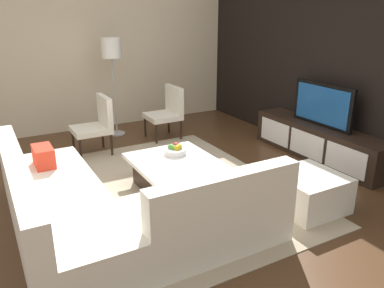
# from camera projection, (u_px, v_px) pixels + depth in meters

# --- Properties ---
(ground_plane) EXTENTS (14.00, 14.00, 0.00)m
(ground_plane) POSITION_uv_depth(u_px,v_px,m) (171.00, 194.00, 4.60)
(ground_plane) COLOR #4C301C
(feature_wall_back) EXTENTS (6.40, 0.12, 2.80)m
(feature_wall_back) POSITION_uv_depth(u_px,v_px,m) (343.00, 61.00, 5.38)
(feature_wall_back) COLOR black
(feature_wall_back) RESTS_ON ground
(side_wall_left) EXTENTS (0.12, 5.20, 2.80)m
(side_wall_left) POSITION_uv_depth(u_px,v_px,m) (100.00, 49.00, 6.86)
(side_wall_left) COLOR beige
(side_wall_left) RESTS_ON ground
(area_rug) EXTENTS (3.45, 2.66, 0.01)m
(area_rug) POSITION_uv_depth(u_px,v_px,m) (168.00, 190.00, 4.68)
(area_rug) COLOR tan
(area_rug) RESTS_ON ground
(media_console) EXTENTS (2.22, 0.48, 0.50)m
(media_console) POSITION_uv_depth(u_px,v_px,m) (318.00, 142.00, 5.62)
(media_console) COLOR black
(media_console) RESTS_ON ground
(television) EXTENTS (1.04, 0.06, 0.61)m
(television) POSITION_uv_depth(u_px,v_px,m) (323.00, 105.00, 5.44)
(television) COLOR black
(television) RESTS_ON media_console
(sectional_couch) EXTENTS (2.49, 2.29, 0.81)m
(sectional_couch) POSITION_uv_depth(u_px,v_px,m) (109.00, 210.00, 3.67)
(sectional_couch) COLOR silver
(sectional_couch) RESTS_ON ground
(coffee_table) EXTENTS (1.06, 0.95, 0.38)m
(coffee_table) POSITION_uv_depth(u_px,v_px,m) (175.00, 174.00, 4.67)
(coffee_table) COLOR black
(coffee_table) RESTS_ON ground
(accent_chair_near) EXTENTS (0.53, 0.54, 0.87)m
(accent_chair_near) POSITION_uv_depth(u_px,v_px,m) (97.00, 122.00, 5.76)
(accent_chair_near) COLOR black
(accent_chair_near) RESTS_ON ground
(floor_lamp) EXTENTS (0.33, 0.33, 1.64)m
(floor_lamp) POSITION_uv_depth(u_px,v_px,m) (112.00, 54.00, 6.33)
(floor_lamp) COLOR #A5A5AA
(floor_lamp) RESTS_ON ground
(ottoman) EXTENTS (0.70, 0.70, 0.40)m
(ottoman) POSITION_uv_depth(u_px,v_px,m) (308.00, 192.00, 4.22)
(ottoman) COLOR silver
(ottoman) RESTS_ON ground
(fruit_bowl) EXTENTS (0.28, 0.28, 0.13)m
(fruit_bowl) POSITION_uv_depth(u_px,v_px,m) (175.00, 150.00, 4.78)
(fruit_bowl) COLOR silver
(fruit_bowl) RESTS_ON coffee_table
(accent_chair_far) EXTENTS (0.54, 0.53, 0.87)m
(accent_chair_far) POSITION_uv_depth(u_px,v_px,m) (168.00, 109.00, 6.47)
(accent_chair_far) COLOR black
(accent_chair_far) RESTS_ON ground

